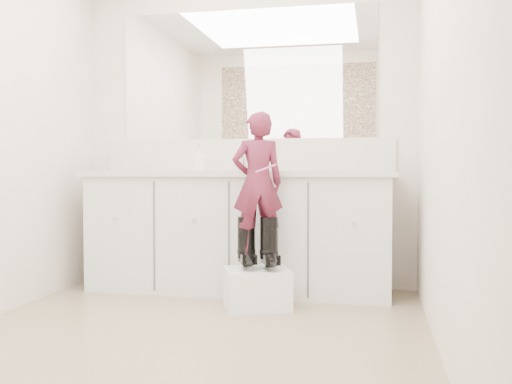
# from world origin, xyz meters

# --- Properties ---
(floor) EXTENTS (3.00, 3.00, 0.00)m
(floor) POSITION_xyz_m (0.00, 0.00, 0.00)
(floor) COLOR #7F7053
(floor) RESTS_ON ground
(wall_back) EXTENTS (2.60, 0.00, 2.60)m
(wall_back) POSITION_xyz_m (0.00, 1.50, 1.20)
(wall_back) COLOR beige
(wall_back) RESTS_ON floor
(wall_right) EXTENTS (0.00, 3.00, 3.00)m
(wall_right) POSITION_xyz_m (1.30, 0.00, 1.20)
(wall_right) COLOR beige
(wall_right) RESTS_ON floor
(vanity_cabinet) EXTENTS (2.20, 0.55, 0.85)m
(vanity_cabinet) POSITION_xyz_m (0.00, 1.23, 0.42)
(vanity_cabinet) COLOR silver
(vanity_cabinet) RESTS_ON floor
(countertop) EXTENTS (2.28, 0.58, 0.04)m
(countertop) POSITION_xyz_m (0.00, 1.21, 0.87)
(countertop) COLOR beige
(countertop) RESTS_ON vanity_cabinet
(backsplash) EXTENTS (2.28, 0.03, 0.25)m
(backsplash) POSITION_xyz_m (0.00, 1.49, 1.02)
(backsplash) COLOR beige
(backsplash) RESTS_ON countertop
(mirror) EXTENTS (2.00, 0.02, 1.00)m
(mirror) POSITION_xyz_m (0.00, 1.49, 1.64)
(mirror) COLOR white
(mirror) RESTS_ON wall_back
(faucet) EXTENTS (0.08, 0.08, 0.10)m
(faucet) POSITION_xyz_m (0.00, 1.38, 0.94)
(faucet) COLOR silver
(faucet) RESTS_ON countertop
(cup) EXTENTS (0.14, 0.14, 0.10)m
(cup) POSITION_xyz_m (0.23, 1.18, 0.94)
(cup) COLOR beige
(cup) RESTS_ON countertop
(soap_bottle) EXTENTS (0.11, 0.11, 0.19)m
(soap_bottle) POSITION_xyz_m (-0.29, 1.19, 0.99)
(soap_bottle) COLOR silver
(soap_bottle) RESTS_ON countertop
(step_stool) EXTENTS (0.50, 0.46, 0.26)m
(step_stool) POSITION_xyz_m (0.24, 0.73, 0.13)
(step_stool) COLOR white
(step_stool) RESTS_ON floor
(boot_left) EXTENTS (0.20, 0.25, 0.34)m
(boot_left) POSITION_xyz_m (0.17, 0.75, 0.43)
(boot_left) COLOR black
(boot_left) RESTS_ON step_stool
(boot_right) EXTENTS (0.20, 0.25, 0.34)m
(boot_right) POSITION_xyz_m (0.32, 0.75, 0.43)
(boot_right) COLOR black
(boot_right) RESTS_ON step_stool
(toddler) EXTENTS (0.39, 0.33, 0.91)m
(toddler) POSITION_xyz_m (0.24, 0.75, 0.81)
(toddler) COLOR #992F56
(toddler) RESTS_ON step_stool
(toothbrush) EXTENTS (0.13, 0.06, 0.06)m
(toothbrush) POSITION_xyz_m (0.31, 0.67, 0.91)
(toothbrush) COLOR #ED5CB8
(toothbrush) RESTS_ON toddler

